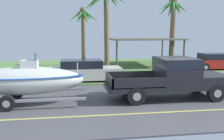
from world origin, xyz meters
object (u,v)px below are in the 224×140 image
Objects in this scene: parked_sedan_near at (217,62)px; palm_tree_near_left at (84,21)px; pickup_truck_towing at (175,76)px; boat_on_trailer at (23,80)px; parked_sedan_far at (84,71)px; palm_tree_mid at (173,17)px; palm_tree_near_right at (105,9)px; carport_awning at (143,39)px.

palm_tree_near_left reaches higher than parked_sedan_near.
boat_on_trailer reaches higher than pickup_truck_towing.
palm_tree_mid is at bearing 34.52° from parked_sedan_far.
parked_sedan_far is at bearing -120.83° from palm_tree_near_right.
palm_tree_near_right is 1.03× the size of palm_tree_mid.
pickup_truck_towing is at bearing -110.69° from palm_tree_mid.
pickup_truck_towing is 1.36× the size of parked_sedan_near.
palm_tree_near_right is at bearing 59.54° from boat_on_trailer.
parked_sedan_far is 0.72× the size of palm_tree_near_right.
boat_on_trailer reaches higher than parked_sedan_far.
boat_on_trailer is 5.68m from parked_sedan_far.
parked_sedan_far is (-4.04, 4.89, -0.39)m from pickup_truck_towing.
boat_on_trailer is at bearing -136.20° from palm_tree_mid.
palm_tree_mid is (2.29, -1.37, 1.93)m from carport_awning.
parked_sedan_near is 0.70× the size of carport_awning.
palm_tree_mid is (3.92, 10.37, 3.32)m from pickup_truck_towing.
palm_tree_mid reaches higher than parked_sedan_far.
palm_tree_near_left is at bearing 87.12° from parked_sedan_far.
palm_tree_near_left is 5.03m from palm_tree_near_right.
carport_awning is (1.63, 11.74, 1.39)m from pickup_truck_towing.
palm_tree_near_right reaches higher than palm_tree_mid.
palm_tree_mid is at bearing 149.70° from parked_sedan_near.
palm_tree_near_left is at bearing 75.59° from boat_on_trailer.
palm_tree_near_right reaches higher than palm_tree_near_left.
parked_sedan_far is 0.74× the size of carport_awning.
pickup_truck_towing is 11.09m from parked_sedan_near.
carport_awning is (5.67, 6.84, 1.78)m from parked_sedan_far.
palm_tree_near_left is (-10.78, 4.12, 3.44)m from parked_sedan_near.
palm_tree_near_right is at bearing -175.88° from parked_sedan_near.
carport_awning is 1.16× the size of palm_tree_near_left.
palm_tree_near_left is at bearing 105.77° from palm_tree_near_right.
parked_sedan_far is (2.85, 4.89, -0.37)m from boat_on_trailer.
carport_awning is at bearing -9.43° from palm_tree_near_left.
palm_tree_mid is at bearing -16.52° from palm_tree_near_left.
carport_awning is 0.98× the size of palm_tree_near_right.
boat_on_trailer is at bearing -148.79° from parked_sedan_near.
palm_tree_near_left reaches higher than pickup_truck_towing.
carport_awning is 3.29m from palm_tree_mid.
boat_on_trailer is 14.57m from carport_awning.
parked_sedan_near is at bearing 50.01° from pickup_truck_towing.
palm_tree_mid reaches higher than boat_on_trailer.
palm_tree_mid reaches higher than parked_sedan_near.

